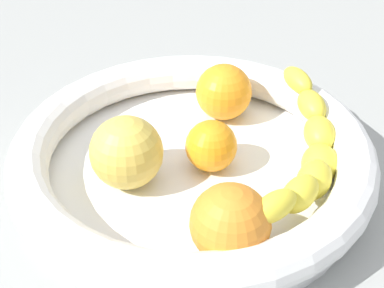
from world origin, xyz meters
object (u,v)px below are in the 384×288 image
Objects in this scene: orange_front at (230,223)px; orange_mid_right at (211,146)px; fruit_bowl at (192,159)px; banana_draped_left at (309,150)px; orange_mid_left at (224,92)px; apple_yellow at (126,152)px.

orange_front is 1.31× the size of orange_mid_right.
fruit_bowl is 1.41× the size of banana_draped_left.
fruit_bowl is 6.97× the size of orange_mid_right.
orange_mid_left is at bearing -66.64° from orange_front.
apple_yellow is (4.72, 4.23, 2.27)cm from fruit_bowl.
orange_front reaches higher than banana_draped_left.
banana_draped_left is at bearing -153.10° from apple_yellow.
orange_front reaches higher than orange_mid_right.
banana_draped_left is 13.00cm from orange_mid_left.
orange_front is (3.14, 12.28, 0.20)cm from banana_draped_left.
fruit_bowl is 2.31cm from orange_mid_right.
banana_draped_left is at bearing -164.88° from orange_mid_right.
orange_front is 0.96× the size of apple_yellow.
orange_mid_left is 0.89× the size of apple_yellow.
fruit_bowl is 5.75× the size of orange_mid_left.
apple_yellow is at bearing 26.90° from banana_draped_left.
banana_draped_left is 3.61× the size of apple_yellow.
apple_yellow is at bearing -20.70° from orange_front.
orange_mid_right is 8.25cm from apple_yellow.
banana_draped_left is 12.67cm from orange_front.
fruit_bowl is 11.66cm from orange_front.
apple_yellow is at bearing 41.86° from fruit_bowl.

